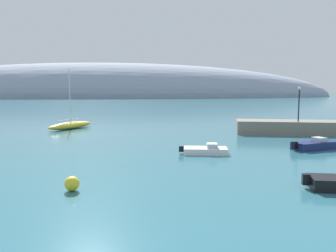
# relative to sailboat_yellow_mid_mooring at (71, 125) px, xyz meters

# --- Properties ---
(breakwater_rocks) EXTENTS (25.31, 9.62, 1.72)m
(breakwater_rocks) POSITION_rel_sailboat_yellow_mid_mooring_xyz_m (35.04, -9.64, 0.32)
(breakwater_rocks) COLOR gray
(breakwater_rocks) RESTS_ON ground
(distant_ridge) EXTENTS (284.88, 68.75, 40.75)m
(distant_ridge) POSITION_rel_sailboat_yellow_mid_mooring_xyz_m (-8.30, 159.74, -0.54)
(distant_ridge) COLOR #8E99AD
(distant_ridge) RESTS_ON ground
(sailboat_yellow_mid_mooring) EXTENTS (6.20, 7.72, 8.68)m
(sailboat_yellow_mid_mooring) POSITION_rel_sailboat_yellow_mid_mooring_xyz_m (0.00, 0.00, 0.00)
(sailboat_yellow_mid_mooring) COLOR yellow
(sailboat_yellow_mid_mooring) RESTS_ON water
(motorboat_white_foreground) EXTENTS (4.54, 2.56, 0.97)m
(motorboat_white_foreground) POSITION_rel_sailboat_yellow_mid_mooring_xyz_m (15.74, -20.51, -0.21)
(motorboat_white_foreground) COLOR white
(motorboat_white_foreground) RESTS_ON water
(motorboat_navy_outer) EXTENTS (4.84, 2.94, 1.16)m
(motorboat_navy_outer) POSITION_rel_sailboat_yellow_mid_mooring_xyz_m (26.78, -19.39, -0.12)
(motorboat_navy_outer) COLOR navy
(motorboat_navy_outer) RESTS_ON water
(mooring_buoy_yellow) EXTENTS (0.88, 0.88, 0.88)m
(mooring_buoy_yellow) POSITION_rel_sailboat_yellow_mid_mooring_xyz_m (5.52, -30.87, -0.10)
(mooring_buoy_yellow) COLOR yellow
(mooring_buoy_yellow) RESTS_ON water
(harbor_lamp_post) EXTENTS (0.36, 0.36, 4.41)m
(harbor_lamp_post) POSITION_rel_sailboat_yellow_mid_mooring_xyz_m (29.97, -9.61, 3.88)
(harbor_lamp_post) COLOR black
(harbor_lamp_post) RESTS_ON breakwater_rocks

